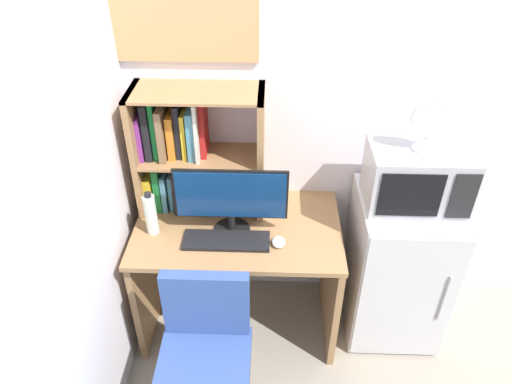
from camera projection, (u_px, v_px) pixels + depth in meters
wall_back at (506, 109)px, 2.50m from camera, size 6.40×0.04×2.60m
desk at (239, 259)px, 2.70m from camera, size 1.10×0.68×0.76m
hutch_bookshelf at (183, 149)px, 2.53m from camera, size 0.67×0.30×0.69m
monitor at (231, 198)px, 2.40m from camera, size 0.58×0.19×0.38m
keyboard at (226, 241)px, 2.45m from camera, size 0.44×0.15×0.02m
computer_mouse at (279, 242)px, 2.43m from camera, size 0.07×0.09×0.03m
water_bottle at (151, 214)px, 2.45m from camera, size 0.06×0.06×0.25m
mini_fridge at (396, 266)px, 2.74m from camera, size 0.52×0.56×0.91m
microwave at (417, 177)px, 2.39m from camera, size 0.50×0.33×0.31m
desk_fan at (430, 123)px, 2.21m from camera, size 0.18×0.11×0.26m
desk_chair at (206, 369)px, 2.26m from camera, size 0.49×0.49×0.88m
wall_corkboard at (182, 11)px, 2.24m from camera, size 0.73×0.02×0.48m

